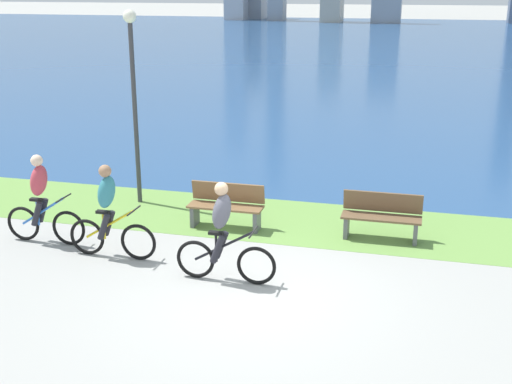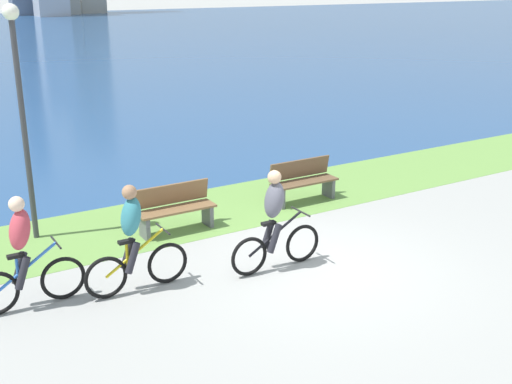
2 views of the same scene
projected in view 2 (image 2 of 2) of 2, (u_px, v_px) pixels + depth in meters
The scene contains 8 objects.
ground_plane at pixel (318, 267), 10.74m from camera, with size 300.00×300.00×0.00m, color #9E9E99.
grass_strip_bayside at pixel (221, 208), 13.48m from camera, with size 120.00×2.61×0.01m, color #6B9947.
cyclist_lead at pixel (275, 221), 10.43m from camera, with size 1.70×0.52×1.70m.
cyclist_trailing at pixel (133, 240), 9.68m from camera, with size 1.67×0.52×1.71m.
cyclist_distant_rear at pixel (24, 254), 9.18m from camera, with size 1.63×0.52×1.71m.
bench_near_path at pixel (303, 181), 13.78m from camera, with size 1.50×0.47×0.90m.
bench_far_along_path at pixel (175, 208), 12.16m from camera, with size 1.50×0.47×0.90m.
lamppost_tall at pixel (20, 92), 11.13m from camera, with size 0.28×0.28×4.18m.
Camera 2 is at (-5.98, -7.82, 4.58)m, focal length 45.36 mm.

